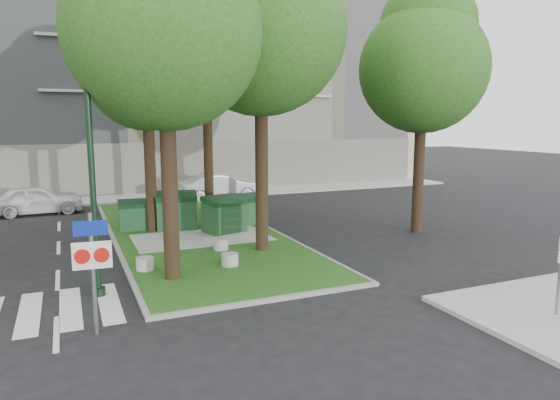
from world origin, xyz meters
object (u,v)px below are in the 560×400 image
litter_bin (226,202)px  car_white (36,200)px  tree_median_near_left (166,13)px  bollard_left (145,264)px  bollard_right (230,259)px  traffic_sign_pole (92,257)px  dumpster_b (177,211)px  dumpster_d (247,209)px  tree_median_far (207,37)px  bollard_mid (221,244)px  car_silver (220,187)px  dumpster_c (224,215)px  tree_median_near_right (263,12)px  tree_median_mid (148,56)px  dumpster_a (135,215)px  street_lamp (90,145)px  tree_street_right (424,57)px

litter_bin → car_white: bearing=161.4°
tree_median_near_left → bollard_left: size_ratio=20.21×
tree_median_near_left → bollard_right: bearing=14.8°
traffic_sign_pole → dumpster_b: bearing=73.9°
dumpster_d → bollard_right: bearing=-119.6°
tree_median_far → dumpster_d: 8.29m
bollard_mid → car_white: car_white is taller
bollard_left → car_silver: bearing=64.2°
car_silver → litter_bin: bearing=167.3°
dumpster_d → traffic_sign_pole: size_ratio=0.56×
tree_median_far → bollard_left: size_ratio=22.88×
car_silver → dumpster_c: bearing=164.2°
traffic_sign_pole → car_white: 15.98m
bollard_mid → tree_median_near_right: bearing=-17.2°
car_white → bollard_left: bearing=-167.0°
tree_median_mid → tree_median_far: size_ratio=0.84×
tree_median_near_right → dumpster_d: (0.91, 4.23, -7.25)m
dumpster_b → traffic_sign_pole: traffic_sign_pole is taller
dumpster_a → traffic_sign_pole: (-2.11, -9.87, 0.99)m
street_lamp → dumpster_c: bearing=47.0°
tree_street_right → bollard_mid: tree_street_right is taller
dumpster_c → dumpster_d: bearing=23.9°
tree_median_mid → bollard_right: (1.28, -6.03, -6.67)m
bollard_mid → dumpster_d: bearing=58.4°
car_silver → traffic_sign_pole: bearing=154.9°
tree_median_far → car_white: size_ratio=2.83×
tree_median_near_right → dumpster_d: bearing=77.8°
traffic_sign_pole → bollard_right: bearing=45.2°
dumpster_b → dumpster_a: bearing=173.7°
bollard_right → bollard_mid: bearing=81.3°
bollard_mid → street_lamp: 6.21m
car_silver → bollard_right: bearing=164.4°
car_white → tree_median_near_left: bearing=-165.4°
bollard_left → tree_street_right: bearing=7.5°
tree_median_near_right → traffic_sign_pole: tree_median_near_right is taller
dumpster_c → bollard_mid: size_ratio=3.54×
tree_street_right → dumpster_a: 13.17m
litter_bin → car_silver: size_ratio=0.15×
tree_median_near_left → tree_street_right: (10.50, 2.50, -0.33)m
tree_street_right → dumpster_d: tree_street_right is taller
litter_bin → dumpster_d: bearing=-93.0°
tree_median_far → dumpster_d: tree_median_far is taller
bollard_right → traffic_sign_pole: size_ratio=0.20×
tree_street_right → traffic_sign_pole: size_ratio=3.82×
dumpster_d → bollard_mid: 4.47m
bollard_mid → traffic_sign_pole: (-4.37, -5.35, 1.39)m
tree_median_near_left → street_lamp: 4.02m
bollard_left → traffic_sign_pole: traffic_sign_pole is taller
tree_median_near_left → traffic_sign_pole: size_ratio=4.00×
dumpster_c → litter_bin: dumpster_c is taller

